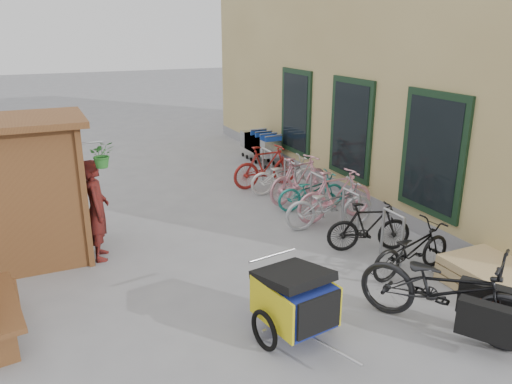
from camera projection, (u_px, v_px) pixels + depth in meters
name	position (u px, v px, depth m)	size (l,w,h in m)	color
ground	(267.00, 288.00, 7.50)	(80.00, 80.00, 0.00)	gray
building	(420.00, 36.00, 12.83)	(6.07, 13.00, 7.00)	tan
kiosk	(13.00, 172.00, 7.86)	(2.49, 1.65, 2.40)	brown
bike_rack	(317.00, 190.00, 10.31)	(0.05, 5.35, 0.86)	#A5A8AD
pallet_stack	(490.00, 277.00, 7.40)	(1.00, 1.20, 0.40)	tan
shopping_carts	(260.00, 143.00, 14.31)	(0.53, 1.78, 0.95)	silver
child_trailer	(295.00, 298.00, 6.18)	(1.05, 1.69, 0.98)	navy
cargo_bike	(447.00, 290.00, 6.29)	(1.81, 2.29, 1.16)	black
person_kiosk	(97.00, 210.00, 8.23)	(0.63, 0.41, 1.71)	maroon
bike_0	(412.00, 249.00, 7.81)	(0.56, 1.60, 0.84)	black
bike_1	(369.00, 227.00, 8.63)	(0.42, 1.47, 0.89)	black
bike_2	(329.00, 205.00, 9.62)	(0.62, 1.78, 0.94)	#AEAFB3
bike_3	(336.00, 195.00, 9.99)	(0.49, 1.74, 1.05)	pink
bike_4	(311.00, 191.00, 10.63)	(0.53, 1.53, 0.80)	#1F7F75
bike_5	(299.00, 179.00, 11.11)	(0.48, 1.71, 1.03)	pink
bike_6	(284.00, 175.00, 11.67)	(0.58, 1.65, 0.87)	silver
bike_7	(266.00, 166.00, 12.09)	(0.49, 1.72, 1.03)	maroon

